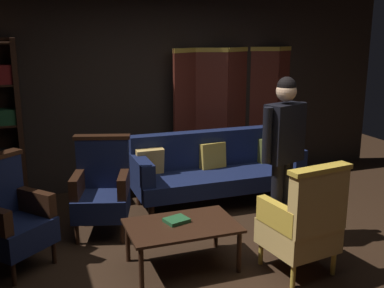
{
  "coord_description": "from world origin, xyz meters",
  "views": [
    {
      "loc": [
        -1.62,
        -3.69,
        2.13
      ],
      "look_at": [
        0.0,
        0.8,
        0.95
      ],
      "focal_mm": 43.02,
      "sensor_mm": 36.0,
      "label": 1
    }
  ],
  "objects_px": {
    "armchair_gilt_accent": "(304,222)",
    "coffee_table": "(182,229)",
    "book_green_cloth": "(177,220)",
    "folding_screen": "(237,111)",
    "standing_figure": "(284,145)",
    "armchair_wing_left": "(9,216)",
    "armchair_wing_right": "(102,189)",
    "velvet_couch": "(215,167)"
  },
  "relations": [
    {
      "from": "armchair_gilt_accent",
      "to": "folding_screen",
      "type": "bearing_deg",
      "value": 76.64
    },
    {
      "from": "armchair_gilt_accent",
      "to": "standing_figure",
      "type": "xyz_separation_m",
      "value": [
        0.15,
        0.65,
        0.54
      ]
    },
    {
      "from": "armchair_gilt_accent",
      "to": "armchair_wing_right",
      "type": "height_order",
      "value": "same"
    },
    {
      "from": "armchair_wing_left",
      "to": "folding_screen",
      "type": "bearing_deg",
      "value": 29.85
    },
    {
      "from": "book_green_cloth",
      "to": "armchair_wing_left",
      "type": "bearing_deg",
      "value": 161.62
    },
    {
      "from": "armchair_wing_right",
      "to": "standing_figure",
      "type": "relative_size",
      "value": 0.61
    },
    {
      "from": "armchair_gilt_accent",
      "to": "book_green_cloth",
      "type": "distance_m",
      "value": 1.14
    },
    {
      "from": "velvet_couch",
      "to": "coffee_table",
      "type": "xyz_separation_m",
      "value": [
        -0.94,
        -1.47,
        -0.08
      ]
    },
    {
      "from": "coffee_table",
      "to": "standing_figure",
      "type": "xyz_separation_m",
      "value": [
        1.13,
        0.18,
        0.65
      ]
    },
    {
      "from": "armchair_wing_left",
      "to": "armchair_wing_right",
      "type": "relative_size",
      "value": 1.0
    },
    {
      "from": "armchair_gilt_accent",
      "to": "armchair_wing_right",
      "type": "distance_m",
      "value": 2.13
    },
    {
      "from": "velvet_couch",
      "to": "armchair_gilt_accent",
      "type": "relative_size",
      "value": 2.04
    },
    {
      "from": "armchair_wing_left",
      "to": "standing_figure",
      "type": "height_order",
      "value": "standing_figure"
    },
    {
      "from": "velvet_couch",
      "to": "coffee_table",
      "type": "distance_m",
      "value": 1.75
    },
    {
      "from": "velvet_couch",
      "to": "armchair_wing_right",
      "type": "bearing_deg",
      "value": -163.15
    },
    {
      "from": "velvet_couch",
      "to": "armchair_wing_right",
      "type": "height_order",
      "value": "armchair_wing_right"
    },
    {
      "from": "armchair_gilt_accent",
      "to": "book_green_cloth",
      "type": "relative_size",
      "value": 5.02
    },
    {
      "from": "coffee_table",
      "to": "book_green_cloth",
      "type": "bearing_deg",
      "value": 112.89
    },
    {
      "from": "folding_screen",
      "to": "armchair_wing_right",
      "type": "bearing_deg",
      "value": -148.92
    },
    {
      "from": "coffee_table",
      "to": "armchair_gilt_accent",
      "type": "height_order",
      "value": "armchair_gilt_accent"
    },
    {
      "from": "standing_figure",
      "to": "folding_screen",
      "type": "bearing_deg",
      "value": 76.66
    },
    {
      "from": "armchair_wing_right",
      "to": "book_green_cloth",
      "type": "relative_size",
      "value": 5.02
    },
    {
      "from": "coffee_table",
      "to": "armchair_wing_left",
      "type": "distance_m",
      "value": 1.58
    },
    {
      "from": "folding_screen",
      "to": "coffee_table",
      "type": "bearing_deg",
      "value": -125.07
    },
    {
      "from": "armchair_wing_right",
      "to": "book_green_cloth",
      "type": "bearing_deg",
      "value": -60.74
    },
    {
      "from": "armchair_gilt_accent",
      "to": "book_green_cloth",
      "type": "bearing_deg",
      "value": 151.97
    },
    {
      "from": "coffee_table",
      "to": "standing_figure",
      "type": "height_order",
      "value": "standing_figure"
    },
    {
      "from": "armchair_wing_left",
      "to": "coffee_table",
      "type": "bearing_deg",
      "value": -20.41
    },
    {
      "from": "velvet_couch",
      "to": "book_green_cloth",
      "type": "height_order",
      "value": "velvet_couch"
    },
    {
      "from": "coffee_table",
      "to": "armchair_wing_right",
      "type": "bearing_deg",
      "value": 118.85
    },
    {
      "from": "velvet_couch",
      "to": "armchair_wing_left",
      "type": "distance_m",
      "value": 2.59
    },
    {
      "from": "coffee_table",
      "to": "standing_figure",
      "type": "relative_size",
      "value": 0.59
    },
    {
      "from": "velvet_couch",
      "to": "standing_figure",
      "type": "relative_size",
      "value": 1.25
    },
    {
      "from": "velvet_couch",
      "to": "armchair_wing_left",
      "type": "height_order",
      "value": "armchair_wing_left"
    },
    {
      "from": "armchair_gilt_accent",
      "to": "coffee_table",
      "type": "bearing_deg",
      "value": 154.46
    },
    {
      "from": "folding_screen",
      "to": "standing_figure",
      "type": "height_order",
      "value": "folding_screen"
    },
    {
      "from": "folding_screen",
      "to": "book_green_cloth",
      "type": "height_order",
      "value": "folding_screen"
    },
    {
      "from": "armchair_gilt_accent",
      "to": "armchair_wing_left",
      "type": "xyz_separation_m",
      "value": [
        -2.45,
        1.02,
        0.0
      ]
    },
    {
      "from": "standing_figure",
      "to": "armchair_gilt_accent",
      "type": "bearing_deg",
      "value": -103.43
    },
    {
      "from": "armchair_wing_right",
      "to": "coffee_table",
      "type": "bearing_deg",
      "value": -61.15
    },
    {
      "from": "armchair_wing_left",
      "to": "book_green_cloth",
      "type": "relative_size",
      "value": 5.02
    },
    {
      "from": "folding_screen",
      "to": "armchair_wing_left",
      "type": "bearing_deg",
      "value": -150.15
    }
  ]
}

